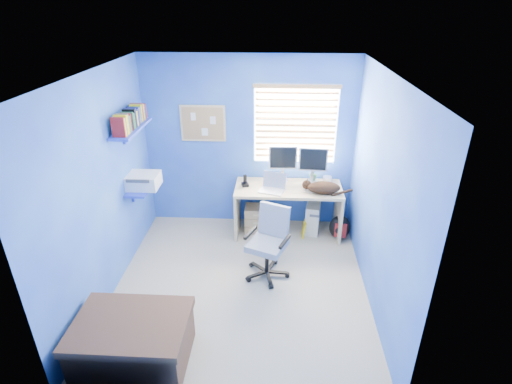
# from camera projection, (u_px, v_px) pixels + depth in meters

# --- Properties ---
(floor) EXTENTS (3.00, 3.20, 0.00)m
(floor) POSITION_uv_depth(u_px,v_px,m) (241.00, 285.00, 4.85)
(floor) COLOR #AEA28A
(floor) RESTS_ON ground
(ceiling) EXTENTS (3.00, 3.20, 0.00)m
(ceiling) POSITION_uv_depth(u_px,v_px,m) (236.00, 74.00, 3.75)
(ceiling) COLOR white
(ceiling) RESTS_ON wall_back
(wall_back) EXTENTS (3.00, 0.01, 2.50)m
(wall_back) POSITION_uv_depth(u_px,v_px,m) (249.00, 144.00, 5.73)
(wall_back) COLOR #233FBC
(wall_back) RESTS_ON ground
(wall_front) EXTENTS (3.00, 0.01, 2.50)m
(wall_front) POSITION_uv_depth(u_px,v_px,m) (218.00, 292.00, 2.86)
(wall_front) COLOR #233FBC
(wall_front) RESTS_ON ground
(wall_left) EXTENTS (0.01, 3.20, 2.50)m
(wall_left) POSITION_uv_depth(u_px,v_px,m) (103.00, 190.00, 4.37)
(wall_left) COLOR #233FBC
(wall_left) RESTS_ON ground
(wall_right) EXTENTS (0.01, 3.20, 2.50)m
(wall_right) POSITION_uv_depth(u_px,v_px,m) (380.00, 197.00, 4.22)
(wall_right) COLOR #233FBC
(wall_right) RESTS_ON ground
(desk) EXTENTS (1.50, 0.65, 0.74)m
(desk) POSITION_uv_depth(u_px,v_px,m) (288.00, 210.00, 5.78)
(desk) COLOR tan
(desk) RESTS_ON floor
(laptop) EXTENTS (0.39, 0.35, 0.22)m
(laptop) POSITION_uv_depth(u_px,v_px,m) (272.00, 184.00, 5.46)
(laptop) COLOR silver
(laptop) RESTS_ON desk
(monitor_left) EXTENTS (0.40, 0.13, 0.54)m
(monitor_left) POSITION_uv_depth(u_px,v_px,m) (283.00, 164.00, 5.70)
(monitor_left) COLOR silver
(monitor_left) RESTS_ON desk
(monitor_right) EXTENTS (0.41, 0.15, 0.54)m
(monitor_right) POSITION_uv_depth(u_px,v_px,m) (313.00, 165.00, 5.64)
(monitor_right) COLOR silver
(monitor_right) RESTS_ON desk
(phone) EXTENTS (0.12, 0.13, 0.17)m
(phone) POSITION_uv_depth(u_px,v_px,m) (245.00, 180.00, 5.62)
(phone) COLOR black
(phone) RESTS_ON desk
(mug) EXTENTS (0.10, 0.09, 0.10)m
(mug) POSITION_uv_depth(u_px,v_px,m) (313.00, 178.00, 5.79)
(mug) COLOR #276237
(mug) RESTS_ON desk
(cd_spindle) EXTENTS (0.13, 0.13, 0.07)m
(cd_spindle) POSITION_uv_depth(u_px,v_px,m) (327.00, 179.00, 5.79)
(cd_spindle) COLOR silver
(cd_spindle) RESTS_ON desk
(cat) EXTENTS (0.49, 0.34, 0.16)m
(cat) POSITION_uv_depth(u_px,v_px,m) (324.00, 188.00, 5.42)
(cat) COLOR black
(cat) RESTS_ON desk
(tower_pc) EXTENTS (0.26, 0.46, 0.45)m
(tower_pc) POSITION_uv_depth(u_px,v_px,m) (313.00, 216.00, 5.92)
(tower_pc) COLOR beige
(tower_pc) RESTS_ON floor
(drawer_boxes) EXTENTS (0.35, 0.28, 0.41)m
(drawer_boxes) POSITION_uv_depth(u_px,v_px,m) (257.00, 219.00, 5.90)
(drawer_boxes) COLOR tan
(drawer_boxes) RESTS_ON floor
(yellow_book) EXTENTS (0.03, 0.17, 0.24)m
(yellow_book) POSITION_uv_depth(u_px,v_px,m) (304.00, 229.00, 5.79)
(yellow_book) COLOR yellow
(yellow_book) RESTS_ON floor
(backpack) EXTENTS (0.34, 0.28, 0.35)m
(backpack) POSITION_uv_depth(u_px,v_px,m) (340.00, 227.00, 5.73)
(backpack) COLOR black
(backpack) RESTS_ON floor
(bed_corner) EXTENTS (1.01, 0.72, 0.49)m
(bed_corner) POSITION_uv_depth(u_px,v_px,m) (133.00, 341.00, 3.75)
(bed_corner) COLOR brown
(bed_corner) RESTS_ON floor
(office_chair) EXTENTS (0.68, 0.68, 0.90)m
(office_chair) POSITION_uv_depth(u_px,v_px,m) (269.00, 251.00, 4.92)
(office_chair) COLOR black
(office_chair) RESTS_ON floor
(window_blinds) EXTENTS (1.15, 0.05, 1.10)m
(window_blinds) POSITION_uv_depth(u_px,v_px,m) (296.00, 125.00, 5.54)
(window_blinds) COLOR white
(window_blinds) RESTS_ON ground
(corkboard) EXTENTS (0.64, 0.02, 0.52)m
(corkboard) POSITION_uv_depth(u_px,v_px,m) (203.00, 123.00, 5.61)
(corkboard) COLOR tan
(corkboard) RESTS_ON ground
(wall_shelves) EXTENTS (0.42, 0.90, 1.05)m
(wall_shelves) POSITION_uv_depth(u_px,v_px,m) (136.00, 151.00, 4.96)
(wall_shelves) COLOR blue
(wall_shelves) RESTS_ON ground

